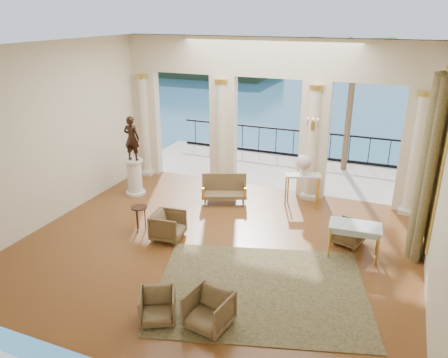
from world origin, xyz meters
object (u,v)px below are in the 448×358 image
at_px(pedestal, 135,177).
at_px(statue, 132,138).
at_px(settee, 224,189).
at_px(armchair_a, 157,305).
at_px(game_table, 355,228).
at_px(console_table, 303,180).
at_px(armchair_c, 349,232).
at_px(armchair_d, 168,224).
at_px(armchair_b, 209,309).
at_px(side_table, 139,210).

relative_size(pedestal, statue, 0.83).
distance_m(settee, statue, 3.05).
bearing_deg(armchair_a, game_table, 23.09).
relative_size(armchair_a, statue, 0.49).
bearing_deg(game_table, console_table, 122.28).
xyz_separation_m(armchair_a, statue, (-3.58, 4.79, 1.41)).
bearing_deg(armchair_c, settee, -90.15).
distance_m(game_table, console_table, 2.83).
bearing_deg(armchair_d, settee, -16.75).
relative_size(armchair_b, armchair_d, 0.99).
bearing_deg(armchair_c, statue, -79.61).
bearing_deg(statue, armchair_d, 133.28).
xyz_separation_m(armchair_a, pedestal, (-3.58, 4.79, 0.20)).
xyz_separation_m(armchair_b, console_table, (0.34, 5.65, 0.41)).
height_order(armchair_b, armchair_c, armchair_b).
height_order(settee, pedestal, pedestal).
height_order(armchair_d, side_table, armchair_d).
height_order(armchair_b, game_table, game_table).
bearing_deg(side_table, armchair_d, -5.78).
height_order(armchair_b, side_table, armchair_b).
distance_m(armchair_c, pedestal, 6.37).
distance_m(settee, side_table, 2.71).
bearing_deg(settee, game_table, -45.28).
bearing_deg(side_table, console_table, 41.97).
bearing_deg(armchair_c, side_table, -58.57).
bearing_deg(settee, armchair_d, -122.58).
bearing_deg(armchair_a, statue, 99.07).
distance_m(armchair_d, console_table, 4.05).
height_order(console_table, side_table, console_table).
relative_size(armchair_a, settee, 0.46).
xyz_separation_m(settee, side_table, (-1.30, -2.38, 0.14)).
height_order(armchair_c, console_table, console_table).
distance_m(settee, pedestal, 2.76).
distance_m(armchair_a, armchair_c, 4.94).
distance_m(armchair_b, settee, 5.29).
distance_m(settee, console_table, 2.22).
relative_size(armchair_d, settee, 0.54).
height_order(settee, game_table, settee).
relative_size(armchair_c, armchair_d, 0.86).
xyz_separation_m(settee, statue, (-2.73, -0.39, 1.31)).
bearing_deg(armchair_b, armchair_c, 74.20).
bearing_deg(armchair_d, side_table, 77.82).
relative_size(armchair_a, console_table, 0.61).
height_order(armchair_c, game_table, game_table).
relative_size(armchair_c, console_table, 0.60).
relative_size(armchair_d, pedestal, 0.68).
relative_size(pedestal, console_table, 1.03).
bearing_deg(console_table, armchair_d, -148.27).
bearing_deg(armchair_d, armchair_a, -160.88).
relative_size(armchair_a, armchair_d, 0.87).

